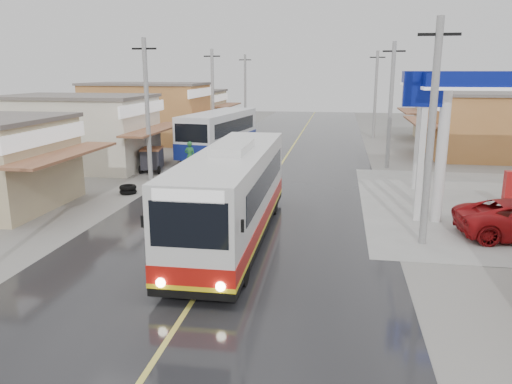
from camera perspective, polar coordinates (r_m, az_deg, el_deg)
ground at (r=19.62m, az=-2.25°, el=-4.79°), size 120.00×120.00×0.00m
road at (r=34.00m, az=2.88°, el=3.16°), size 12.00×90.00×0.02m
centre_line at (r=34.00m, az=2.88°, el=3.19°), size 0.15×90.00×0.01m
shopfronts_left at (r=40.41m, az=-15.28°, el=4.37°), size 11.00×44.00×5.20m
utility_poles_left at (r=36.42m, az=-7.96°, el=3.74°), size 1.60×50.00×8.00m
utility_poles_right at (r=33.94m, az=14.72°, el=2.69°), size 1.60×36.00×8.00m
coach_bus at (r=18.52m, az=-2.59°, el=-0.25°), size 2.78×11.72×3.65m
second_bus at (r=37.13m, az=-4.25°, el=6.75°), size 3.97×10.07×3.25m
cyclist at (r=30.01m, az=-7.42°, el=3.03°), size 0.83×2.07×2.19m
tricycle_near at (r=32.05m, az=-11.81°, el=3.79°), size 1.62×2.01×1.51m
tyre_stack at (r=26.68m, az=-14.42°, el=0.28°), size 0.89×0.89×0.45m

